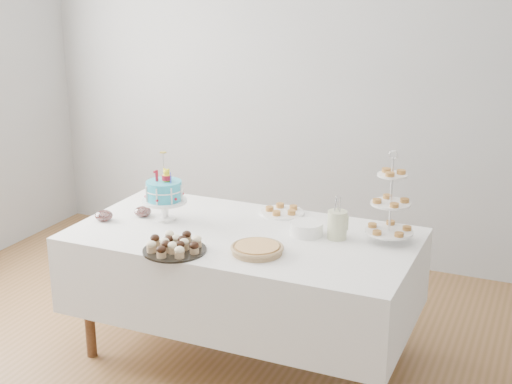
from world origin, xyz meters
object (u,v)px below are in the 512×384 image
at_px(birthday_cake, 165,202).
at_px(pie, 257,249).
at_px(jam_bowl_a, 104,216).
at_px(jam_bowl_b, 143,212).
at_px(utensil_pitcher, 337,224).
at_px(plate_stack, 306,229).
at_px(pastry_plate, 282,211).
at_px(tiered_stand, 391,204).
at_px(cupcake_tray, 174,245).
at_px(table, 244,270).

relative_size(birthday_cake, pie, 1.45).
xyz_separation_m(jam_bowl_a, jam_bowl_b, (0.17, 0.16, -0.00)).
height_order(pie, utensil_pitcher, utensil_pitcher).
xyz_separation_m(plate_stack, pastry_plate, (-0.26, 0.28, -0.02)).
height_order(birthday_cake, tiered_stand, tiered_stand).
height_order(cupcake_tray, tiered_stand, tiered_stand).
height_order(pie, tiered_stand, tiered_stand).
bearing_deg(pastry_plate, jam_bowl_b, -153.05).
distance_m(pastry_plate, jam_bowl_a, 1.06).
xyz_separation_m(cupcake_tray, jam_bowl_a, (-0.62, 0.25, -0.01)).
bearing_deg(cupcake_tray, jam_bowl_b, 137.97).
distance_m(cupcake_tray, pie, 0.44).
xyz_separation_m(birthday_cake, utensil_pitcher, (1.02, 0.12, -0.03)).
bearing_deg(jam_bowl_a, jam_bowl_b, 43.35).
relative_size(cupcake_tray, pie, 1.21).
distance_m(birthday_cake, cupcake_tray, 0.51).
height_order(birthday_cake, jam_bowl_b, birthday_cake).
distance_m(cupcake_tray, plate_stack, 0.75).
height_order(tiered_stand, plate_stack, tiered_stand).
distance_m(pie, jam_bowl_a, 1.04).
xyz_separation_m(tiered_stand, jam_bowl_b, (-1.45, -0.19, -0.18)).
bearing_deg(table, birthday_cake, 178.11).
bearing_deg(pastry_plate, plate_stack, -47.55).
bearing_deg(plate_stack, pie, -111.36).
bearing_deg(plate_stack, jam_bowl_b, -174.28).
height_order(plate_stack, jam_bowl_a, plate_stack).
height_order(pie, pastry_plate, pie).
relative_size(table, tiered_stand, 3.77).
distance_m(plate_stack, pastry_plate, 0.38).
bearing_deg(cupcake_tray, jam_bowl_a, 158.00).
bearing_deg(jam_bowl_b, plate_stack, 5.72).
bearing_deg(table, plate_stack, 19.93).
bearing_deg(table, pie, -51.65).
height_order(pastry_plate, jam_bowl_b, jam_bowl_b).
bearing_deg(tiered_stand, birthday_cake, -171.52).
xyz_separation_m(pie, utensil_pitcher, (0.31, 0.37, 0.06)).
xyz_separation_m(tiered_stand, plate_stack, (-0.44, -0.09, -0.18)).
height_order(cupcake_tray, pie, cupcake_tray).
distance_m(tiered_stand, plate_stack, 0.49).
bearing_deg(cupcake_tray, table, 60.77).
bearing_deg(birthday_cake, jam_bowl_a, -162.55).
bearing_deg(utensil_pitcher, tiered_stand, -1.34).
bearing_deg(cupcake_tray, pastry_plate, 69.60).
relative_size(jam_bowl_a, jam_bowl_b, 1.03).
bearing_deg(plate_stack, birthday_cake, -173.06).
bearing_deg(plate_stack, jam_bowl_a, -167.55).
relative_size(pie, pastry_plate, 1.05).
relative_size(pie, plate_stack, 1.51).
bearing_deg(jam_bowl_b, cupcake_tray, -42.03).
bearing_deg(jam_bowl_a, pastry_plate, 30.46).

